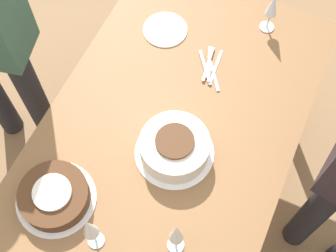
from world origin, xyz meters
TOP-DOWN VIEW (x-y plane):
  - ground_plane at (0.00, 0.00)m, footprint 12.00×12.00m
  - dining_table at (0.00, 0.00)m, footprint 1.54×0.92m
  - cake_center_white at (0.07, 0.06)m, footprint 0.29×0.29m
  - cake_front_chocolate at (0.40, -0.25)m, footprint 0.28×0.28m
  - wine_glass_near at (0.47, -0.05)m, footprint 0.06×0.06m
  - wine_glass_far at (0.37, 0.20)m, footprint 0.06×0.06m
  - wine_glass_extra at (-0.62, 0.18)m, footprint 0.06×0.06m
  - dessert_plate_left at (-0.43, -0.21)m, footprint 0.19×0.19m
  - fork_pile at (-0.33, 0.04)m, footprint 0.19×0.15m

SIDE VIEW (x-z plane):
  - ground_plane at x=0.00m, z-range 0.00..0.00m
  - dining_table at x=0.00m, z-range 0.26..0.99m
  - dessert_plate_left at x=-0.43m, z-range 0.73..0.74m
  - fork_pile at x=-0.33m, z-range 0.73..0.74m
  - cake_front_chocolate at x=0.40m, z-range 0.72..0.80m
  - cake_center_white at x=0.07m, z-range 0.72..0.83m
  - wine_glass_extra at x=-0.62m, z-range 0.76..0.95m
  - wine_glass_far at x=0.37m, z-range 0.77..1.00m
  - wine_glass_near at x=0.47m, z-range 0.77..1.00m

